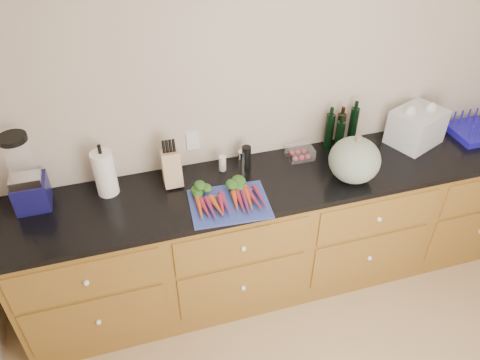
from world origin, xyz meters
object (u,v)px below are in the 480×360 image
object	(u,v)px
blender_appliance	(26,177)
dish_rack	(478,129)
cutting_board	(229,204)
squash	(355,160)
carrots	(227,196)
paper_towel	(105,173)
knife_block	(172,168)
tomato_box	(300,153)

from	to	relation	value
blender_appliance	dish_rack	size ratio (longest dim) A/B	1.25
cutting_board	squash	distance (m)	0.81
cutting_board	squash	size ratio (longest dim) A/B	1.45
carrots	paper_towel	bearing A→B (deg)	157.07
squash	knife_block	world-z (taller)	squash
squash	blender_appliance	size ratio (longest dim) A/B	0.66
carrots	squash	size ratio (longest dim) A/B	1.23
squash	knife_block	bearing A→B (deg)	165.67
squash	cutting_board	bearing A→B (deg)	-178.29
cutting_board	knife_block	size ratio (longest dim) A/B	2.07
paper_towel	tomato_box	distance (m)	1.25
carrots	dish_rack	bearing A→B (deg)	6.07
paper_towel	knife_block	distance (m)	0.39
carrots	knife_block	distance (m)	0.39
blender_appliance	paper_towel	distance (m)	0.43
blender_appliance	carrots	bearing A→B (deg)	-14.43
cutting_board	blender_appliance	xyz separation A→B (m)	(-1.09, 0.32, 0.20)
paper_towel	knife_block	bearing A→B (deg)	-2.94
paper_towel	blender_appliance	bearing A→B (deg)	-179.64
carrots	tomato_box	bearing A→B (deg)	26.82
squash	tomato_box	size ratio (longest dim) A/B	1.91
cutting_board	blender_appliance	distance (m)	1.15
carrots	squash	distance (m)	0.81
cutting_board	carrots	bearing A→B (deg)	90.00
dish_rack	knife_block	bearing A→B (deg)	178.43
carrots	dish_rack	world-z (taller)	dish_rack
carrots	knife_block	xyz separation A→B (m)	(-0.28, 0.26, 0.08)
squash	tomato_box	distance (m)	0.39
knife_block	paper_towel	bearing A→B (deg)	177.06
paper_towel	dish_rack	xyz separation A→B (m)	(2.57, -0.08, -0.10)
paper_towel	tomato_box	size ratio (longest dim) A/B	1.73
cutting_board	tomato_box	bearing A→B (deg)	29.69
cutting_board	tomato_box	world-z (taller)	tomato_box
squash	paper_towel	bearing A→B (deg)	168.61
paper_towel	squash	bearing A→B (deg)	-11.39
cutting_board	squash	xyz separation A→B (m)	(0.80, 0.02, 0.14)
blender_appliance	paper_towel	world-z (taller)	blender_appliance
cutting_board	blender_appliance	world-z (taller)	blender_appliance
paper_towel	dish_rack	size ratio (longest dim) A/B	0.75
cutting_board	blender_appliance	size ratio (longest dim) A/B	0.96
dish_rack	carrots	bearing A→B (deg)	-173.93
cutting_board	carrots	world-z (taller)	carrots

